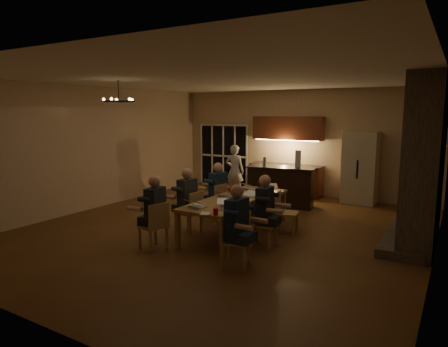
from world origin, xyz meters
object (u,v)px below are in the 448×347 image
person_left_mid (187,201)px  mug_mid (255,192)px  refrigerator (360,168)px  standing_person (235,171)px  mug_front (224,200)px  redcup_far (272,186)px  laptop_d (247,195)px  bar_blender (298,159)px  laptop_a (198,201)px  person_left_far (218,192)px  chair_right_mid (264,223)px  bar_island (281,186)px  chair_left_near (153,226)px  can_right (261,194)px  laptop_c (227,191)px  plate_left (199,204)px  laptop_f (271,187)px  chair_left_far (214,202)px  person_left_near (155,212)px  dining_table (237,216)px  laptop_b (225,203)px  redcup_near (216,212)px  chandelier (119,101)px  mug_back (239,189)px  laptop_e (251,185)px  plate_near (239,204)px  bar_bottle (264,162)px  chair_right_near (236,241)px  redcup_mid (230,190)px  can_cola (259,184)px  person_right_near (237,226)px  plate_far (272,193)px  can_silver (222,203)px  person_right_mid (265,211)px  chair_right_far (287,212)px

person_left_mid → mug_mid: 1.50m
refrigerator → standing_person: (-3.43, -1.00, -0.21)m
mug_front → redcup_far: bearing=84.1°
laptop_d → bar_blender: bearing=108.2°
laptop_a → person_left_far: bearing=-59.8°
chair_right_mid → bar_island: bearing=15.3°
chair_left_near → can_right: chair_left_near is taller
laptop_c → plate_left: bearing=103.8°
chair_left_near → bar_island: bearing=-174.5°
laptop_f → bar_blender: bar_blender is taller
chair_left_far → bar_blender: (1.16, 2.34, 0.86)m
person_left_near → dining_table: bearing=144.0°
person_left_near → person_left_mid: same height
laptop_b → bar_blender: 3.86m
chair_right_mid → redcup_near: (-0.50, -0.93, 0.37)m
chandelier → mug_back: size_ratio=6.53×
bar_island → chandelier: size_ratio=2.77×
refrigerator → laptop_e: size_ratio=6.25×
dining_table → mug_back: bearing=115.7°
mug_mid → redcup_near: size_ratio=0.83×
person_left_mid → plate_near: 1.22m
laptop_e → bar_bottle: 1.71m
chair_right_near → mug_back: (-1.24, 2.35, 0.36)m
dining_table → chair_left_far: bearing=148.0°
plate_near → mug_mid: bearing=98.5°
laptop_d → dining_table: bearing=-166.9°
redcup_mid → can_cola: same height
laptop_e → can_right: size_ratio=2.67×
person_right_near → person_left_mid: bearing=60.6°
plate_near → plate_far: same height
refrigerator → can_cola: (-1.75, -2.79, -0.19)m
person_left_far → mug_front: bearing=47.6°
bar_island → redcup_mid: bearing=-104.6°
laptop_a → laptop_b: size_ratio=1.00×
refrigerator → bar_bottle: (-2.18, -1.57, 0.20)m
can_silver → laptop_e: bearing=99.4°
laptop_c → laptop_d: size_ratio=1.00×
refrigerator → redcup_far: size_ratio=16.67×
redcup_near → bar_blender: size_ratio=0.27×
refrigerator → laptop_a: size_ratio=6.25×
laptop_a → person_left_near: bearing=53.0°
laptop_f → plate_far: bearing=-90.6°
person_right_mid → redcup_mid: bearing=48.5°
laptop_a → laptop_f: same height
laptop_e → mug_mid: (0.36, -0.47, -0.06)m
dining_table → laptop_e: bearing=101.2°
chair_right_far → person_left_near: size_ratio=0.64×
redcup_mid → person_right_near: bearing=-57.8°
person_right_mid → bar_bottle: person_right_mid is taller
person_left_mid → bar_island: bearing=171.2°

